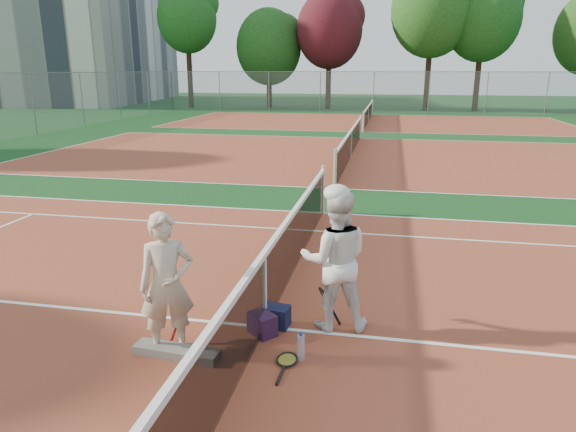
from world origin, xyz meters
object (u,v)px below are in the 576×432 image
at_px(player_b, 335,260).
at_px(sports_bag_navy, 275,316).
at_px(racket_red, 183,319).
at_px(water_bottle, 301,347).
at_px(net_main, 264,290).
at_px(player_a, 167,285).
at_px(racket_black_held, 325,308).
at_px(apartment_block, 97,24).
at_px(racket_spare, 287,360).
at_px(sports_bag_purple, 262,324).

bearing_deg(player_b, sports_bag_navy, 2.69).
distance_m(racket_red, water_bottle, 1.46).
bearing_deg(net_main, player_a, -140.15).
xyz_separation_m(player_a, racket_red, (0.05, 0.27, -0.55)).
bearing_deg(sports_bag_navy, racket_black_held, 8.55).
xyz_separation_m(player_a, water_bottle, (1.50, 0.13, -0.68)).
distance_m(apartment_block, player_a, 52.75).
distance_m(net_main, player_a, 1.25).
bearing_deg(net_main, water_bottle, -48.32).
distance_m(racket_black_held, water_bottle, 0.82).
relative_size(racket_black_held, sports_bag_navy, 1.58).
bearing_deg(player_a, racket_red, 50.55).
relative_size(racket_black_held, racket_spare, 0.91).
xyz_separation_m(racket_red, sports_bag_navy, (1.00, 0.56, -0.15)).
xyz_separation_m(racket_red, racket_black_held, (1.61, 0.65, -0.01)).
relative_size(racket_red, sports_bag_navy, 1.63).
bearing_deg(water_bottle, player_b, 72.45).
bearing_deg(racket_red, player_a, -143.34).
bearing_deg(sports_bag_navy, net_main, -155.40).
height_order(racket_red, racket_black_held, racket_red).
bearing_deg(sports_bag_purple, player_a, -147.58).
xyz_separation_m(net_main, sports_bag_purple, (0.01, -0.18, -0.37)).
bearing_deg(water_bottle, racket_red, 174.41).
relative_size(player_b, water_bottle, 5.92).
xyz_separation_m(net_main, player_a, (-0.93, -0.77, 0.32)).
bearing_deg(water_bottle, player_a, -175.08).
relative_size(player_b, racket_black_held, 3.25).
relative_size(player_b, racket_red, 3.14).
xyz_separation_m(racket_red, sports_bag_purple, (0.88, 0.32, -0.14)).
distance_m(sports_bag_navy, sports_bag_purple, 0.26).
height_order(racket_red, racket_spare, racket_red).
xyz_separation_m(racket_spare, sports_bag_navy, (-0.31, 0.78, 0.11)).
height_order(net_main, sports_bag_navy, net_main).
bearing_deg(player_b, apartment_block, -66.60).
bearing_deg(apartment_block, player_b, -56.62).
distance_m(player_a, sports_bag_navy, 1.51).
height_order(net_main, water_bottle, net_main).
height_order(apartment_block, racket_spare, apartment_block).
bearing_deg(sports_bag_purple, racket_black_held, 24.22).
distance_m(racket_black_held, sports_bag_purple, 0.81).
height_order(racket_spare, sports_bag_navy, sports_bag_navy).
xyz_separation_m(apartment_block, player_b, (28.85, -43.78, -6.61)).
xyz_separation_m(racket_black_held, water_bottle, (-0.16, -0.79, -0.12)).
relative_size(player_a, sports_bag_purple, 4.88).
height_order(player_a, racket_black_held, player_a).
relative_size(racket_spare, sports_bag_purple, 1.76).
relative_size(net_main, racket_spare, 18.28).
distance_m(player_a, sports_bag_purple, 1.31).
relative_size(player_a, water_bottle, 5.54).
bearing_deg(player_a, sports_bag_navy, 9.92).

